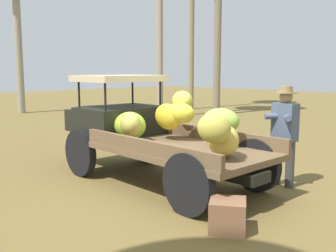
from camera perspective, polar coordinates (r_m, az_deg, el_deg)
name	(u,v)px	position (r m, az deg, el deg)	size (l,w,h in m)	color
ground_plane	(184,189)	(6.70, 2.29, -9.08)	(60.00, 60.00, 0.00)	brown
truck	(147,130)	(7.13, -3.01, -0.52)	(4.52, 1.89, 1.88)	black
farmer	(284,130)	(6.94, 16.52, -0.56)	(0.52, 0.47, 1.72)	#404240
wooden_crate	(228,215)	(5.05, 8.62, -12.69)	(0.44, 0.44, 0.39)	#8C5F40
loose_banana_bunch	(240,157)	(8.41, 10.38, -4.40)	(0.61, 0.43, 0.35)	#BDCC43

